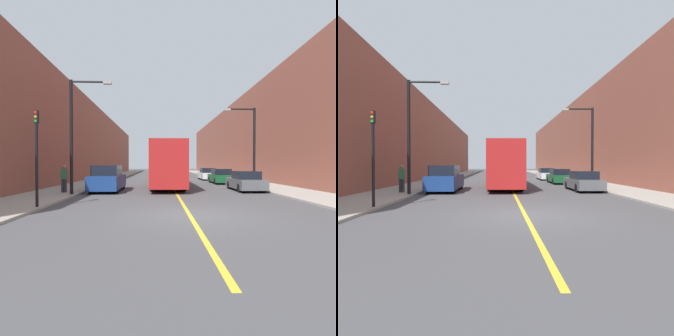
# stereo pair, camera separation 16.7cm
# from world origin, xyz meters

# --- Properties ---
(ground_plane) EXTENTS (200.00, 200.00, 0.00)m
(ground_plane) POSITION_xyz_m (0.00, 0.00, 0.00)
(ground_plane) COLOR #474749
(sidewalk_left) EXTENTS (3.63, 72.00, 0.11)m
(sidewalk_left) POSITION_xyz_m (-8.00, 30.00, 0.05)
(sidewalk_left) COLOR #9E998E
(sidewalk_left) RESTS_ON ground
(sidewalk_right) EXTENTS (3.63, 72.00, 0.11)m
(sidewalk_right) POSITION_xyz_m (8.00, 30.00, 0.05)
(sidewalk_right) COLOR #9E998E
(sidewalk_right) RESTS_ON ground
(building_row_left) EXTENTS (4.00, 72.00, 10.13)m
(building_row_left) POSITION_xyz_m (-11.82, 30.00, 5.06)
(building_row_left) COLOR brown
(building_row_left) RESTS_ON ground
(building_row_right) EXTENTS (4.00, 72.00, 11.02)m
(building_row_right) POSITION_xyz_m (11.82, 30.00, 5.51)
(building_row_right) COLOR brown
(building_row_right) RESTS_ON ground
(road_center_line) EXTENTS (0.16, 72.00, 0.01)m
(road_center_line) POSITION_xyz_m (0.00, 30.00, 0.00)
(road_center_line) COLOR gold
(road_center_line) RESTS_ON ground
(bus) EXTENTS (2.56, 11.05, 3.58)m
(bus) POSITION_xyz_m (-0.53, 12.14, 1.91)
(bus) COLOR #AD1E1E
(bus) RESTS_ON ground
(parked_suv_left) EXTENTS (1.96, 4.82, 1.86)m
(parked_suv_left) POSITION_xyz_m (-4.82, 9.04, 0.86)
(parked_suv_left) COLOR navy
(parked_suv_left) RESTS_ON ground
(car_right_near) EXTENTS (1.83, 4.25, 1.44)m
(car_right_near) POSITION_xyz_m (5.17, 9.08, 0.65)
(car_right_near) COLOR #51565B
(car_right_near) RESTS_ON ground
(car_right_mid) EXTENTS (1.85, 4.30, 1.47)m
(car_right_mid) POSITION_xyz_m (5.09, 16.30, 0.67)
(car_right_mid) COLOR #145128
(car_right_mid) RESTS_ON ground
(car_right_far) EXTENTS (1.83, 4.70, 1.47)m
(car_right_far) POSITION_xyz_m (4.88, 22.62, 0.67)
(car_right_far) COLOR silver
(car_right_far) RESTS_ON ground
(street_lamp_left) EXTENTS (2.54, 0.24, 6.94)m
(street_lamp_left) POSITION_xyz_m (-6.25, 6.26, 4.10)
(street_lamp_left) COLOR black
(street_lamp_left) RESTS_ON sidewalk_left
(street_lamp_right) EXTENTS (2.54, 0.24, 6.33)m
(street_lamp_right) POSITION_xyz_m (6.23, 10.88, 3.78)
(street_lamp_right) COLOR black
(street_lamp_right) RESTS_ON sidewalk_right
(traffic_light) EXTENTS (0.16, 0.18, 4.12)m
(traffic_light) POSITION_xyz_m (-6.39, 1.51, 2.35)
(traffic_light) COLOR black
(traffic_light) RESTS_ON sidewalk_left
(pedestrian) EXTENTS (0.39, 0.25, 1.78)m
(pedestrian) POSITION_xyz_m (-7.32, 7.32, 1.03)
(pedestrian) COLOR #2D2D33
(pedestrian) RESTS_ON sidewalk_left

